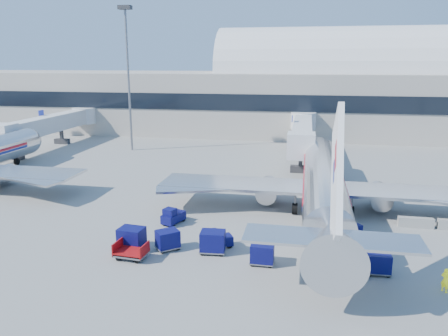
% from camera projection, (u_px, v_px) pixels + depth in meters
% --- Properties ---
extents(ground, '(260.00, 260.00, 0.00)m').
position_uv_depth(ground, '(212.00, 222.00, 39.88)').
color(ground, gray).
rests_on(ground, ground).
extents(terminal, '(170.00, 28.15, 21.00)m').
position_uv_depth(terminal, '(205.00, 93.00, 93.95)').
color(terminal, '#B2AA9E').
rests_on(terminal, ground).
extents(airliner_main, '(32.00, 37.26, 12.07)m').
position_uv_depth(airliner_main, '(324.00, 183.00, 41.67)').
color(airliner_main, silver).
rests_on(airliner_main, ground).
extents(jetbridge_near, '(4.40, 27.50, 6.25)m').
position_uv_depth(jetbridge_near, '(302.00, 130.00, 66.97)').
color(jetbridge_near, silver).
rests_on(jetbridge_near, ground).
extents(jetbridge_mid, '(4.40, 27.50, 6.25)m').
position_uv_depth(jetbridge_mid, '(53.00, 123.00, 74.56)').
color(jetbridge_mid, silver).
rests_on(jetbridge_mid, ground).
extents(mast_west, '(2.00, 1.20, 22.60)m').
position_uv_depth(mast_west, '(127.00, 58.00, 68.60)').
color(mast_west, slate).
rests_on(mast_west, ground).
extents(barrier_near, '(3.00, 0.55, 0.90)m').
position_uv_depth(barrier_near, '(416.00, 222.00, 38.42)').
color(barrier_near, '#9E9E96').
rests_on(barrier_near, ground).
extents(tug_lead, '(2.50, 2.04, 1.46)m').
position_uv_depth(tug_lead, '(217.00, 239.00, 34.27)').
color(tug_lead, '#090A48').
rests_on(tug_lead, ground).
extents(tug_right, '(2.09, 2.26, 1.35)m').
position_uv_depth(tug_right, '(358.00, 235.00, 35.32)').
color(tug_right, '#090A48').
rests_on(tug_right, ground).
extents(tug_left, '(1.90, 2.61, 1.53)m').
position_uv_depth(tug_left, '(173.00, 216.00, 39.28)').
color(tug_left, '#090A48').
rests_on(tug_left, ground).
extents(cart_train_a, '(2.05, 1.62, 1.72)m').
position_uv_depth(cart_train_a, '(213.00, 241.00, 33.22)').
color(cart_train_a, '#090A48').
rests_on(cart_train_a, ground).
extents(cart_train_b, '(2.20, 2.15, 1.54)m').
position_uv_depth(cart_train_b, '(168.00, 239.00, 33.83)').
color(cart_train_b, '#090A48').
rests_on(cart_train_b, ground).
extents(cart_train_c, '(2.14, 1.72, 1.75)m').
position_uv_depth(cart_train_c, '(132.00, 238.00, 33.82)').
color(cart_train_c, '#090A48').
rests_on(cart_train_c, ground).
extents(cart_solo_near, '(1.74, 1.34, 1.53)m').
position_uv_depth(cart_solo_near, '(262.00, 254.00, 31.36)').
color(cart_solo_near, '#090A48').
rests_on(cart_solo_near, ground).
extents(cart_solo_far, '(1.73, 1.35, 1.49)m').
position_uv_depth(cart_solo_far, '(378.00, 263.00, 29.97)').
color(cart_solo_far, '#090A48').
rests_on(cart_solo_far, ground).
extents(cart_open_red, '(2.46, 1.83, 0.62)m').
position_uv_depth(cart_open_red, '(132.00, 253.00, 32.32)').
color(cart_open_red, slate).
rests_on(cart_open_red, ground).
extents(ramp_worker, '(0.68, 0.68, 1.60)m').
position_uv_depth(ramp_worker, '(445.00, 280.00, 27.58)').
color(ramp_worker, '#F1FF1A').
rests_on(ramp_worker, ground).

